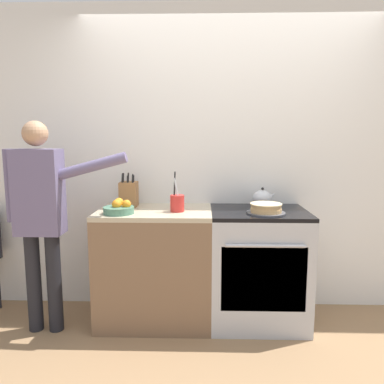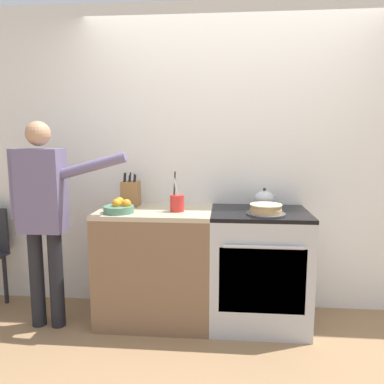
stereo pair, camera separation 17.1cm
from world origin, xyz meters
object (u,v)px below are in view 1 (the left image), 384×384
tea_kettle (262,199)px  fruit_bowl (119,208)px  utensil_crock (177,203)px  person_baker (41,209)px  layer_cake (266,209)px  knife_block (129,194)px  stove_range (258,266)px

tea_kettle → fruit_bowl: tea_kettle is taller
utensil_crock → person_baker: person_baker is taller
person_baker → fruit_bowl: bearing=-6.8°
layer_cake → tea_kettle: tea_kettle is taller
knife_block → person_baker: bearing=-150.3°
knife_block → fruit_bowl: size_ratio=1.22×
tea_kettle → knife_block: (-1.11, -0.02, 0.04)m
tea_kettle → utensil_crock: size_ratio=0.65×
layer_cake → fruit_bowl: fruit_bowl is taller
stove_range → tea_kettle: 0.56m
layer_cake → fruit_bowl: (-1.12, -0.03, 0.00)m
utensil_crock → person_baker: 1.03m
person_baker → knife_block: bearing=17.5°
utensil_crock → knife_block: bearing=154.6°
knife_block → utensil_crock: 0.46m
utensil_crock → tea_kettle: bearing=17.4°
layer_cake → person_baker: 1.70m
utensil_crock → fruit_bowl: size_ratio=1.34×
knife_block → person_baker: person_baker is taller
tea_kettle → knife_block: knife_block is taller
layer_cake → knife_block: (-1.10, 0.25, 0.07)m
layer_cake → fruit_bowl: size_ratio=1.26×
stove_range → fruit_bowl: fruit_bowl is taller
stove_range → utensil_crock: bearing=-174.9°
layer_cake → tea_kettle: 0.28m
knife_block → person_baker: 0.69m
stove_range → utensil_crock: (-0.65, -0.06, 0.53)m
tea_kettle → person_baker: size_ratio=0.12×
stove_range → utensil_crock: utensil_crock is taller
utensil_crock → person_baker: bearing=-172.0°
knife_block → fruit_bowl: bearing=-93.8°
tea_kettle → layer_cake: bearing=-93.3°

